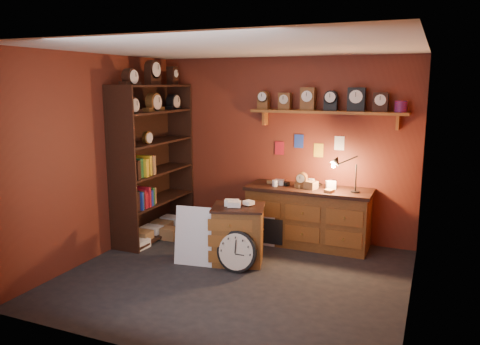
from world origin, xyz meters
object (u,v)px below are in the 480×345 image
object	(u,v)px
shelving_unit	(152,155)
big_round_clock	(237,252)
low_cabinet	(238,232)
workbench	(308,213)

from	to	relation	value
shelving_unit	big_round_clock	xyz separation A→B (m)	(1.74, -0.81, -1.00)
big_round_clock	low_cabinet	bearing A→B (deg)	109.86
shelving_unit	low_cabinet	world-z (taller)	shelving_unit
workbench	big_round_clock	xyz separation A→B (m)	(-0.56, -1.31, -0.22)
low_cabinet	workbench	bearing A→B (deg)	40.44
big_round_clock	workbench	bearing A→B (deg)	66.73
shelving_unit	low_cabinet	xyz separation A→B (m)	(1.64, -0.53, -0.84)
workbench	low_cabinet	distance (m)	1.22
shelving_unit	workbench	size ratio (longest dim) A/B	1.44
shelving_unit	big_round_clock	bearing A→B (deg)	-24.97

